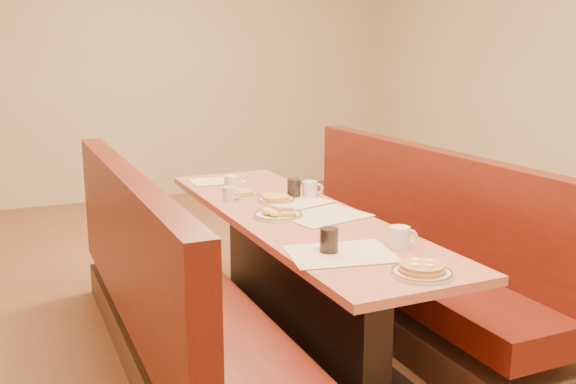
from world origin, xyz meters
name	(u,v)px	position (x,y,z in m)	size (l,w,h in m)	color
ground	(294,340)	(0.00, 0.00, 0.00)	(8.00, 8.00, 0.00)	#9E6647
diner_table	(294,278)	(0.00, 0.00, 0.37)	(0.70, 2.50, 0.75)	black
booth_left	(165,301)	(-0.73, 0.00, 0.36)	(0.55, 2.50, 1.05)	#4C3326
booth_right	(404,263)	(0.73, 0.00, 0.36)	(0.55, 2.50, 1.05)	#4C3326
placemat_near_left	(341,254)	(-0.12, -0.74, 0.75)	(0.45, 0.34, 0.00)	beige
placemat_near_right	(325,216)	(0.12, -0.13, 0.75)	(0.43, 0.33, 0.00)	beige
placemat_far_left	(217,181)	(-0.12, 1.00, 0.75)	(0.34, 0.26, 0.00)	beige
placemat_far_right	(299,202)	(0.12, 0.20, 0.75)	(0.36, 0.27, 0.00)	beige
pancake_plate	(422,271)	(0.04, -1.10, 0.77)	(0.25, 0.25, 0.06)	silver
eggs_plate	(278,214)	(-0.12, -0.04, 0.77)	(0.27, 0.27, 0.05)	silver
extra_plate_mid	(276,199)	(0.01, 0.29, 0.77)	(0.23, 0.23, 0.05)	silver
extra_plate_far	(241,193)	(-0.12, 0.51, 0.77)	(0.22, 0.22, 0.04)	silver
coffee_mug_a	(400,237)	(0.17, -0.77, 0.80)	(0.13, 0.09, 0.10)	silver
coffee_mug_b	(230,194)	(-0.22, 0.43, 0.79)	(0.10, 0.08, 0.08)	silver
coffee_mug_c	(311,189)	(0.25, 0.31, 0.80)	(0.13, 0.09, 0.10)	silver
coffee_mug_d	(232,183)	(-0.12, 0.67, 0.80)	(0.13, 0.09, 0.10)	silver
soda_tumbler_near	(329,241)	(-0.16, -0.70, 0.81)	(0.08, 0.08, 0.11)	black
soda_tumbler_mid	(294,188)	(0.16, 0.35, 0.81)	(0.08, 0.08, 0.11)	black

